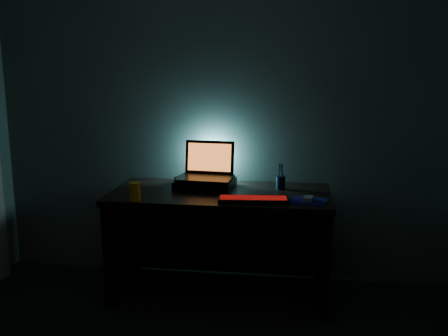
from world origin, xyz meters
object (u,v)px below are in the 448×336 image
mouse (308,199)px  router (186,180)px  keyboard (253,199)px  pen_cup (281,182)px  juice_glass (135,192)px  laptop (207,170)px

mouse → router: 0.97m
keyboard → pen_cup: pen_cup is taller
pen_cup → juice_glass: size_ratio=0.78×
laptop → pen_cup: 0.53m
keyboard → router: size_ratio=2.74×
mouse → juice_glass: 1.11m
laptop → router: size_ratio=2.42×
mouse → juice_glass: (-1.10, -0.13, 0.04)m
mouse → pen_cup: 0.36m
pen_cup → router: 0.70m
juice_glass → mouse: bearing=6.7°
laptop → router: laptop is taller
laptop → keyboard: laptop is taller
keyboard → mouse: (0.35, 0.05, 0.00)m
mouse → pen_cup: (-0.18, 0.31, 0.03)m
laptop → keyboard: (0.36, -0.37, -0.11)m
pen_cup → router: pen_cup is taller
keyboard → juice_glass: juice_glass is taller
keyboard → router: (-0.53, 0.46, 0.01)m
pen_cup → router: (-0.70, 0.10, -0.02)m
router → keyboard: bearing=-24.1°
laptop → pen_cup: (0.53, -0.01, -0.07)m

